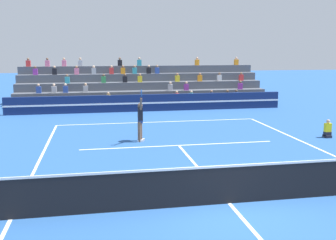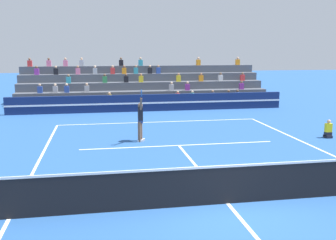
# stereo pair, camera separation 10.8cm
# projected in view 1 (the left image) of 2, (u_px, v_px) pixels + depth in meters

# --- Properties ---
(ground_plane) EXTENTS (120.00, 120.00, 0.00)m
(ground_plane) POSITION_uv_depth(u_px,v_px,m) (229.00, 203.00, 10.40)
(ground_plane) COLOR #285699
(court_lines) EXTENTS (11.10, 23.90, 0.01)m
(court_lines) POSITION_uv_depth(u_px,v_px,m) (229.00, 203.00, 10.40)
(court_lines) COLOR white
(court_lines) RESTS_ON ground
(tennis_net) EXTENTS (12.00, 0.10, 1.10)m
(tennis_net) POSITION_uv_depth(u_px,v_px,m) (230.00, 184.00, 10.30)
(tennis_net) COLOR #2D6B38
(tennis_net) RESTS_ON ground
(sponsor_banner_wall) EXTENTS (18.00, 0.26, 1.10)m
(sponsor_banner_wall) POSITION_uv_depth(u_px,v_px,m) (149.00, 103.00, 25.62)
(sponsor_banner_wall) COLOR navy
(sponsor_banner_wall) RESTS_ON ground
(bleacher_stand) EXTENTS (17.70, 4.75, 3.38)m
(bleacher_stand) POSITION_uv_depth(u_px,v_px,m) (142.00, 90.00, 29.22)
(bleacher_stand) COLOR #4C515B
(bleacher_stand) RESTS_ON ground
(ball_kid_courtside) EXTENTS (0.30, 0.36, 0.84)m
(ball_kid_courtside) POSITION_uv_depth(u_px,v_px,m) (328.00, 130.00, 18.05)
(ball_kid_courtside) COLOR black
(ball_kid_courtside) RESTS_ON ground
(tennis_player) EXTENTS (0.35, 1.16, 2.43)m
(tennis_player) POSITION_uv_depth(u_px,v_px,m) (140.00, 119.00, 17.16)
(tennis_player) COLOR brown
(tennis_player) RESTS_ON ground
(tennis_ball) EXTENTS (0.07, 0.07, 0.07)m
(tennis_ball) POSITION_uv_depth(u_px,v_px,m) (164.00, 186.00, 11.62)
(tennis_ball) COLOR #C6DB33
(tennis_ball) RESTS_ON ground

